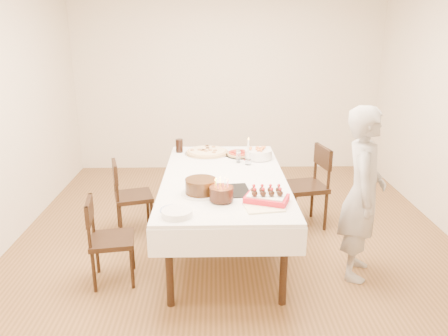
{
  "coord_description": "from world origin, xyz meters",
  "views": [
    {
      "loc": [
        -0.2,
        -4.0,
        2.09
      ],
      "look_at": [
        -0.11,
        -0.11,
        0.83
      ],
      "focal_mm": 35.0,
      "sensor_mm": 36.0,
      "label": 1
    }
  ],
  "objects_px": {
    "strawberry_box": "(267,198)",
    "taper_candle": "(248,151)",
    "chair_left_savory": "(134,196)",
    "pizza_pepperoni": "(239,154)",
    "pasta_bowl": "(258,154)",
    "layer_cake": "(201,186)",
    "dining_table": "(224,213)",
    "chair_right_savory": "(305,187)",
    "pizza_white": "(207,152)",
    "person": "(363,194)",
    "chair_left_dessert": "(112,240)",
    "birthday_cake": "(221,190)",
    "cola_glass": "(179,146)"
  },
  "relations": [
    {
      "from": "pasta_bowl",
      "to": "cola_glass",
      "type": "xyz_separation_m",
      "value": [
        -0.86,
        0.27,
        0.02
      ]
    },
    {
      "from": "chair_left_dessert",
      "to": "pasta_bowl",
      "type": "bearing_deg",
      "value": -149.02
    },
    {
      "from": "person",
      "to": "pizza_white",
      "type": "distance_m",
      "value": 1.82
    },
    {
      "from": "layer_cake",
      "to": "person",
      "type": "bearing_deg",
      "value": -1.55
    },
    {
      "from": "dining_table",
      "to": "person",
      "type": "xyz_separation_m",
      "value": [
        1.16,
        -0.49,
        0.38
      ]
    },
    {
      "from": "person",
      "to": "birthday_cake",
      "type": "distance_m",
      "value": 1.2
    },
    {
      "from": "chair_left_savory",
      "to": "layer_cake",
      "type": "relative_size",
      "value": 2.36
    },
    {
      "from": "pasta_bowl",
      "to": "birthday_cake",
      "type": "relative_size",
      "value": 1.49
    },
    {
      "from": "taper_candle",
      "to": "cola_glass",
      "type": "bearing_deg",
      "value": 146.88
    },
    {
      "from": "pizza_white",
      "to": "strawberry_box",
      "type": "height_order",
      "value": "strawberry_box"
    },
    {
      "from": "layer_cake",
      "to": "pizza_pepperoni",
      "type": "bearing_deg",
      "value": 71.01
    },
    {
      "from": "person",
      "to": "pizza_pepperoni",
      "type": "height_order",
      "value": "person"
    },
    {
      "from": "dining_table",
      "to": "pasta_bowl",
      "type": "relative_size",
      "value": 7.42
    },
    {
      "from": "dining_table",
      "to": "chair_left_savory",
      "type": "bearing_deg",
      "value": 157.71
    },
    {
      "from": "strawberry_box",
      "to": "taper_candle",
      "type": "bearing_deg",
      "value": 94.09
    },
    {
      "from": "cola_glass",
      "to": "dining_table",
      "type": "bearing_deg",
      "value": -60.07
    },
    {
      "from": "chair_left_dessert",
      "to": "chair_right_savory",
      "type": "bearing_deg",
      "value": -158.99
    },
    {
      "from": "dining_table",
      "to": "birthday_cake",
      "type": "xyz_separation_m",
      "value": [
        -0.03,
        -0.62,
        0.47
      ]
    },
    {
      "from": "dining_table",
      "to": "layer_cake",
      "type": "bearing_deg",
      "value": -114.24
    },
    {
      "from": "pizza_pepperoni",
      "to": "chair_left_dessert",
      "type": "bearing_deg",
      "value": -132.6
    },
    {
      "from": "cola_glass",
      "to": "birthday_cake",
      "type": "xyz_separation_m",
      "value": [
        0.45,
        -1.46,
        0.02
      ]
    },
    {
      "from": "pizza_white",
      "to": "layer_cake",
      "type": "bearing_deg",
      "value": -91.59
    },
    {
      "from": "chair_left_dessert",
      "to": "pasta_bowl",
      "type": "distance_m",
      "value": 1.8
    },
    {
      "from": "chair_right_savory",
      "to": "pizza_white",
      "type": "bearing_deg",
      "value": 155.44
    },
    {
      "from": "chair_left_savory",
      "to": "strawberry_box",
      "type": "bearing_deg",
      "value": 124.58
    },
    {
      "from": "pizza_pepperoni",
      "to": "birthday_cake",
      "type": "distance_m",
      "value": 1.31
    },
    {
      "from": "layer_cake",
      "to": "birthday_cake",
      "type": "relative_size",
      "value": 1.75
    },
    {
      "from": "chair_left_savory",
      "to": "birthday_cake",
      "type": "xyz_separation_m",
      "value": [
        0.91,
        -1.0,
        0.45
      ]
    },
    {
      "from": "pizza_pepperoni",
      "to": "pasta_bowl",
      "type": "height_order",
      "value": "pasta_bowl"
    },
    {
      "from": "chair_right_savory",
      "to": "layer_cake",
      "type": "height_order",
      "value": "chair_right_savory"
    },
    {
      "from": "taper_candle",
      "to": "pizza_white",
      "type": "bearing_deg",
      "value": 136.6
    },
    {
      "from": "layer_cake",
      "to": "chair_right_savory",
      "type": "bearing_deg",
      "value": 41.54
    },
    {
      "from": "strawberry_box",
      "to": "birthday_cake",
      "type": "bearing_deg",
      "value": 174.59
    },
    {
      "from": "chair_right_savory",
      "to": "strawberry_box",
      "type": "xyz_separation_m",
      "value": [
        -0.56,
        -1.16,
        0.35
      ]
    },
    {
      "from": "chair_left_dessert",
      "to": "dining_table",
      "type": "bearing_deg",
      "value": -158.69
    },
    {
      "from": "pasta_bowl",
      "to": "layer_cake",
      "type": "relative_size",
      "value": 0.85
    },
    {
      "from": "layer_cake",
      "to": "chair_left_dessert",
      "type": "bearing_deg",
      "value": -171.55
    },
    {
      "from": "chair_left_savory",
      "to": "person",
      "type": "xyz_separation_m",
      "value": [
        2.1,
        -0.88,
        0.35
      ]
    },
    {
      "from": "chair_left_dessert",
      "to": "pasta_bowl",
      "type": "xyz_separation_m",
      "value": [
        1.33,
        1.13,
        0.42
      ]
    },
    {
      "from": "pizza_pepperoni",
      "to": "taper_candle",
      "type": "distance_m",
      "value": 0.35
    },
    {
      "from": "chair_right_savory",
      "to": "chair_left_dessert",
      "type": "distance_m",
      "value": 2.13
    },
    {
      "from": "dining_table",
      "to": "taper_candle",
      "type": "relative_size",
      "value": 7.36
    },
    {
      "from": "dining_table",
      "to": "pizza_white",
      "type": "distance_m",
      "value": 0.87
    },
    {
      "from": "pizza_pepperoni",
      "to": "pasta_bowl",
      "type": "distance_m",
      "value": 0.22
    },
    {
      "from": "pasta_bowl",
      "to": "chair_right_savory",
      "type": "bearing_deg",
      "value": -6.1
    },
    {
      "from": "dining_table",
      "to": "layer_cake",
      "type": "height_order",
      "value": "layer_cake"
    },
    {
      "from": "dining_table",
      "to": "strawberry_box",
      "type": "distance_m",
      "value": 0.84
    },
    {
      "from": "chair_right_savory",
      "to": "birthday_cake",
      "type": "bearing_deg",
      "value": -140.4
    },
    {
      "from": "chair_left_savory",
      "to": "pasta_bowl",
      "type": "relative_size",
      "value": 2.77
    },
    {
      "from": "chair_left_savory",
      "to": "person",
      "type": "distance_m",
      "value": 2.3
    }
  ]
}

